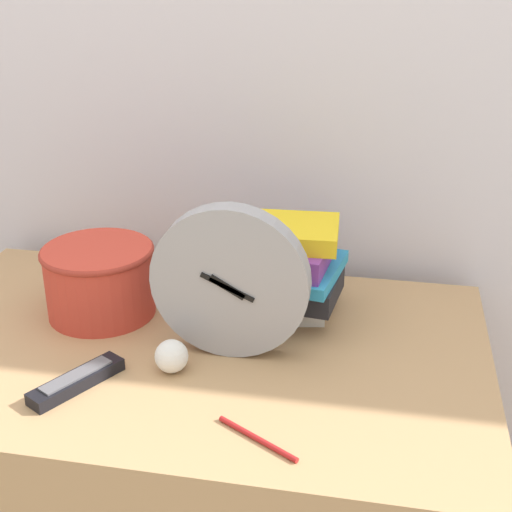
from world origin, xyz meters
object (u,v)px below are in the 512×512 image
(desk_clock, at_px, (230,282))
(crumpled_paper_ball, at_px, (170,356))
(tv_remote, at_px, (77,381))
(pen, at_px, (257,439))
(basket, at_px, (100,278))
(book_stack, at_px, (280,269))

(desk_clock, relative_size, crumpled_paper_ball, 4.82)
(crumpled_paper_ball, bearing_deg, tv_remote, -151.06)
(pen, bearing_deg, basket, 138.58)
(desk_clock, xyz_separation_m, book_stack, (0.06, 0.16, -0.05))
(basket, height_order, crumpled_paper_ball, basket)
(book_stack, distance_m, pen, 0.39)
(desk_clock, relative_size, tv_remote, 1.65)
(crumpled_paper_ball, bearing_deg, desk_clock, 41.64)
(desk_clock, height_order, crumpled_paper_ball, desk_clock)
(tv_remote, height_order, pen, tv_remote)
(basket, relative_size, pen, 1.64)
(book_stack, height_order, tv_remote, book_stack)
(basket, distance_m, pen, 0.47)
(desk_clock, height_order, tv_remote, desk_clock)
(tv_remote, bearing_deg, basket, 102.67)
(desk_clock, height_order, basket, desk_clock)
(basket, bearing_deg, crumpled_paper_ball, -42.00)
(tv_remote, bearing_deg, crumpled_paper_ball, 28.94)
(pen, bearing_deg, desk_clock, 111.60)
(desk_clock, distance_m, basket, 0.28)
(crumpled_paper_ball, bearing_deg, pen, -40.79)
(tv_remote, bearing_deg, book_stack, 48.72)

